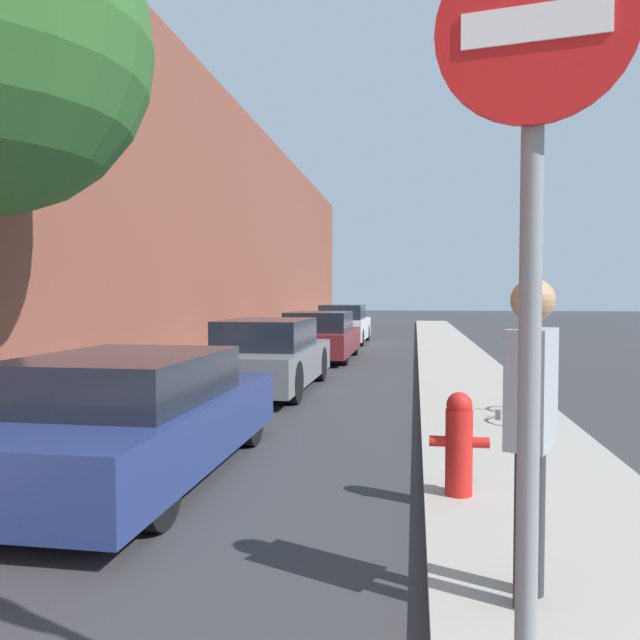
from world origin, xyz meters
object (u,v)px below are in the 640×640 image
Objects in this scene: parked_car_grey at (269,356)px; fire_hydrant at (459,442)px; parked_car_navy at (132,417)px; pedestrian at (531,416)px; parked_car_white at (343,325)px; parked_car_maroon at (320,336)px; traffic_sign_post at (532,186)px; bicycle at (533,396)px.

fire_hydrant is at bearing -62.28° from parked_car_grey.
parked_car_grey is 5.14× the size of fire_hydrant.
pedestrian is at bearing -32.59° from parked_car_navy.
pedestrian is at bearing -66.27° from parked_car_grey.
parked_car_maroon is at bearing -89.46° from parked_car_white.
parked_car_grey is at bearing -90.88° from parked_car_maroon.
parked_car_navy is at bearing 172.06° from fire_hydrant.
traffic_sign_post is (3.07, -20.76, 1.44)m from parked_car_white.
parked_car_white is 2.50× the size of pedestrian.
pedestrian reaches higher than parked_car_grey.
parked_car_navy is at bearing 140.26° from traffic_sign_post.
parked_car_white is at bearing 90.54° from parked_car_maroon.
parked_car_maroon is at bearing 104.68° from fire_hydrant.
parked_car_white is 3.01× the size of bicycle.
parked_car_maroon is 6.05m from parked_car_white.
fire_hydrant is at bearing -75.32° from parked_car_maroon.
traffic_sign_post is (-0.02, -3.16, 1.57)m from fire_hydrant.
parked_car_grey is 1.47× the size of traffic_sign_post.
parked_car_white reaches higher than parked_car_maroon.
traffic_sign_post is at bearing -168.49° from pedestrian.
parked_car_navy is 3.18m from fire_hydrant.
parked_car_maroon is at bearing 125.11° from bicycle.
parked_car_navy is 1.39× the size of traffic_sign_post.
parked_car_grey is 3.04× the size of bicycle.
traffic_sign_post is 1.72× the size of pedestrian.
parked_car_maroon is 15.09m from traffic_sign_post.
parked_car_maroon is at bearing 89.12° from parked_car_grey.
parked_car_maroon is 2.46× the size of pedestrian.
pedestrian reaches higher than parked_car_navy.
parked_car_grey is at bearing 46.07° from pedestrian.
parked_car_navy reaches higher than fire_hydrant.
traffic_sign_post is at bearing -78.44° from parked_car_maroon.
parked_car_grey is at bearing -90.15° from parked_car_white.
fire_hydrant is (3.03, -11.55, -0.09)m from parked_car_maroon.
parked_car_white is at bearing 89.78° from parked_car_navy.
fire_hydrant is at bearing 30.69° from pedestrian.
fire_hydrant is (3.15, -0.44, -0.03)m from parked_car_navy.
parked_car_navy is 4.86× the size of fire_hydrant.
parked_car_grey reaches higher than bicycle.
traffic_sign_post is at bearing -71.18° from parked_car_grey.
traffic_sign_post reaches higher than parked_car_grey.
parked_car_grey is 1.01× the size of parked_car_white.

